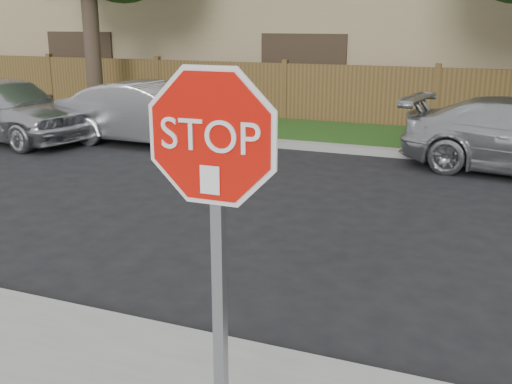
% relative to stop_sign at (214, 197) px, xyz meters
% --- Properties ---
extents(ground, '(90.00, 90.00, 0.00)m').
position_rel_stop_sign_xyz_m(ground, '(-0.18, 1.48, -1.83)').
color(ground, black).
rests_on(ground, ground).
extents(far_curb, '(70.00, 0.30, 0.15)m').
position_rel_stop_sign_xyz_m(far_curb, '(-0.18, 9.63, -1.75)').
color(far_curb, gray).
rests_on(far_curb, ground).
extents(grass_strip, '(70.00, 3.00, 0.12)m').
position_rel_stop_sign_xyz_m(grass_strip, '(-0.18, 11.28, -1.77)').
color(grass_strip, '#1E4714').
rests_on(grass_strip, ground).
extents(fence, '(70.00, 0.12, 1.60)m').
position_rel_stop_sign_xyz_m(fence, '(-0.18, 12.88, -1.03)').
color(fence, '#533A1D').
rests_on(fence, ground).
extents(stop_sign, '(1.01, 0.13, 2.55)m').
position_rel_stop_sign_xyz_m(stop_sign, '(0.00, 0.00, 0.00)').
color(stop_sign, gray).
rests_on(stop_sign, sidewalk_near).
extents(sedan_far_left, '(4.67, 2.52, 1.51)m').
position_rel_stop_sign_xyz_m(sedan_far_left, '(-9.27, 7.95, -1.07)').
color(sedan_far_left, '#AFB0B4').
rests_on(sedan_far_left, ground).
extents(sedan_left, '(4.25, 1.51, 1.40)m').
position_rel_stop_sign_xyz_m(sedan_left, '(-5.88, 8.79, -1.13)').
color(sedan_left, '#A5A5A9').
rests_on(sedan_left, ground).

